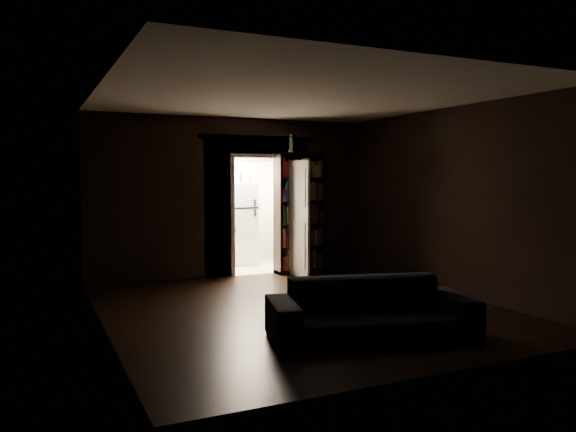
% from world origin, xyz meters
% --- Properties ---
extents(ground, '(5.50, 5.50, 0.00)m').
position_xyz_m(ground, '(0.00, 0.00, 0.00)').
color(ground, black).
rests_on(ground, ground).
extents(room_walls, '(5.02, 5.61, 2.84)m').
position_xyz_m(room_walls, '(-0.01, 1.07, 1.68)').
color(room_walls, black).
rests_on(room_walls, ground).
extents(kitchen_alcove, '(2.20, 1.80, 2.60)m').
position_xyz_m(kitchen_alcove, '(0.50, 3.87, 1.21)').
color(kitchen_alcove, beige).
rests_on(kitchen_alcove, ground).
extents(sofa, '(2.39, 1.46, 0.85)m').
position_xyz_m(sofa, '(0.10, -1.56, 0.43)').
color(sofa, black).
rests_on(sofa, ground).
extents(bookshelf, '(0.90, 0.32, 2.20)m').
position_xyz_m(bookshelf, '(1.25, 2.59, 1.10)').
color(bookshelf, black).
rests_on(bookshelf, ground).
extents(refrigerator, '(0.96, 0.93, 1.65)m').
position_xyz_m(refrigerator, '(0.52, 4.03, 0.82)').
color(refrigerator, white).
rests_on(refrigerator, ground).
extents(door, '(0.17, 0.85, 2.05)m').
position_xyz_m(door, '(1.03, 2.31, 1.02)').
color(door, silver).
rests_on(door, ground).
extents(figurine, '(0.12, 0.12, 0.32)m').
position_xyz_m(figurine, '(1.07, 2.55, 2.36)').
color(figurine, white).
rests_on(figurine, bookshelf).
extents(bottles, '(0.63, 0.12, 0.26)m').
position_xyz_m(bottles, '(0.60, 3.91, 1.78)').
color(bottles, black).
rests_on(bottles, refrigerator).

